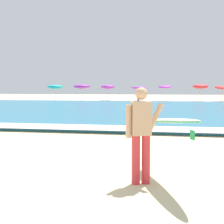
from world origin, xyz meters
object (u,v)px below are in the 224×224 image
at_px(beach_umbrella_3, 139,88).
at_px(beachgoer_near_row_left, 138,95).
at_px(beach_umbrella_6, 223,87).
at_px(surfer_with_board, 155,126).
at_px(beach_umbrella_0, 55,87).
at_px(beach_umbrella_4, 165,87).
at_px(beach_umbrella_5, 200,87).
at_px(beach_umbrella_2, 108,87).
at_px(beach_umbrella_1, 82,87).

distance_m(beach_umbrella_3, beachgoer_near_row_left, 2.37).
bearing_deg(beach_umbrella_6, surfer_with_board, -99.52).
relative_size(surfer_with_board, beach_umbrella_0, 1.20).
relative_size(beach_umbrella_0, beach_umbrella_3, 1.02).
relative_size(beach_umbrella_4, beach_umbrella_6, 1.04).
bearing_deg(beach_umbrella_4, beach_umbrella_6, 1.97).
bearing_deg(beach_umbrella_5, beach_umbrella_4, 178.50).
xyz_separation_m(beach_umbrella_2, beach_umbrella_5, (12.41, -0.37, 0.03)).
relative_size(surfer_with_board, beachgoer_near_row_left, 1.66).
height_order(beach_umbrella_2, beach_umbrella_4, beach_umbrella_2).
xyz_separation_m(beach_umbrella_0, beach_umbrella_1, (3.37, 1.27, 0.06)).
distance_m(beach_umbrella_0, beach_umbrella_2, 7.20).
relative_size(surfer_with_board, beach_umbrella_3, 1.22).
relative_size(beach_umbrella_5, beachgoer_near_row_left, 1.39).
height_order(surfer_with_board, beach_umbrella_3, beach_umbrella_3).
xyz_separation_m(beach_umbrella_3, beach_umbrella_5, (8.07, -0.29, 0.16)).
height_order(beach_umbrella_1, beach_umbrella_6, beach_umbrella_1).
bearing_deg(surfer_with_board, beach_umbrella_5, 84.52).
bearing_deg(beach_umbrella_1, beach_umbrella_3, 9.68).
bearing_deg(surfer_with_board, beachgoer_near_row_left, 96.63).
xyz_separation_m(beach_umbrella_1, beach_umbrella_3, (7.67, 1.31, -0.16)).
bearing_deg(beach_umbrella_0, beach_umbrella_1, 20.65).
bearing_deg(beach_umbrella_3, beach_umbrella_2, 178.89).
relative_size(beach_umbrella_3, beach_umbrella_4, 1.00).
distance_m(beach_umbrella_2, beachgoer_near_row_left, 5.12).
xyz_separation_m(beach_umbrella_1, beach_umbrella_2, (3.32, 1.39, -0.04)).
height_order(beach_umbrella_1, beach_umbrella_2, beach_umbrella_1).
bearing_deg(beach_umbrella_4, beach_umbrella_5, -1.50).
xyz_separation_m(surfer_with_board, beach_umbrella_5, (3.69, 38.44, 0.88)).
height_order(beach_umbrella_2, beach_umbrella_6, beach_umbrella_2).
xyz_separation_m(beach_umbrella_0, beach_umbrella_2, (6.69, 2.66, 0.02)).
relative_size(beach_umbrella_1, beach_umbrella_3, 1.08).
height_order(beach_umbrella_0, beach_umbrella_5, beach_umbrella_5).
distance_m(beach_umbrella_5, beach_umbrella_6, 2.85).
relative_size(beach_umbrella_1, beach_umbrella_5, 1.05).
relative_size(beach_umbrella_4, beachgoer_near_row_left, 1.37).
height_order(beach_umbrella_5, beachgoer_near_row_left, beach_umbrella_5).
height_order(surfer_with_board, beach_umbrella_4, beach_umbrella_4).
distance_m(surfer_with_board, beachgoer_near_row_left, 36.79).
bearing_deg(beach_umbrella_2, beach_umbrella_5, -1.71).
distance_m(beach_umbrella_3, beach_umbrella_5, 8.08).
distance_m(surfer_with_board, beach_umbrella_5, 38.63).
bearing_deg(beach_umbrella_1, beach_umbrella_5, 3.72).
relative_size(beach_umbrella_1, beach_umbrella_2, 1.06).
bearing_deg(beach_umbrella_0, beach_umbrella_5, 6.84).
height_order(beach_umbrella_3, beachgoer_near_row_left, beach_umbrella_3).
height_order(surfer_with_board, beach_umbrella_0, beach_umbrella_0).
bearing_deg(beach_umbrella_3, beach_umbrella_1, -170.32).
relative_size(beach_umbrella_0, beach_umbrella_5, 1.00).
distance_m(surfer_with_board, beach_umbrella_6, 39.36).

